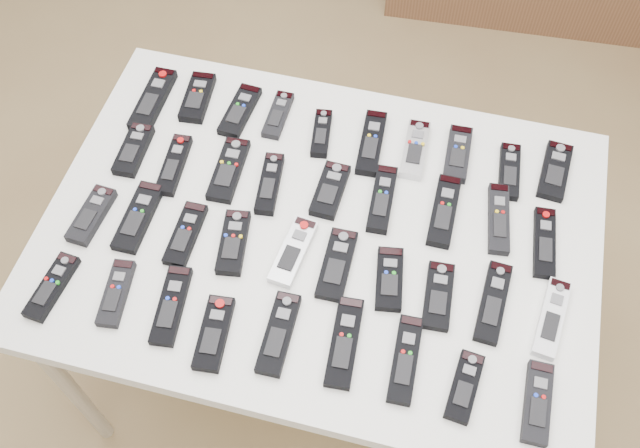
% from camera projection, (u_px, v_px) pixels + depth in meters
% --- Properties ---
extents(ground, '(4.00, 4.00, 0.00)m').
position_uv_depth(ground, '(331.00, 337.00, 2.31)').
color(ground, olive).
rests_on(ground, ground).
extents(table, '(1.25, 0.88, 0.78)m').
position_uv_depth(table, '(320.00, 242.00, 1.66)').
color(table, white).
rests_on(table, ground).
extents(remote_0, '(0.06, 0.20, 0.02)m').
position_uv_depth(remote_0, '(153.00, 100.00, 1.81)').
color(remote_0, black).
rests_on(remote_0, table).
extents(remote_1, '(0.07, 0.16, 0.02)m').
position_uv_depth(remote_1, '(198.00, 97.00, 1.81)').
color(remote_1, black).
rests_on(remote_1, table).
extents(remote_2, '(0.07, 0.17, 0.02)m').
position_uv_depth(remote_2, '(240.00, 111.00, 1.79)').
color(remote_2, black).
rests_on(remote_2, table).
extents(remote_3, '(0.04, 0.15, 0.02)m').
position_uv_depth(remote_3, '(278.00, 115.00, 1.78)').
color(remote_3, black).
rests_on(remote_3, table).
extents(remote_4, '(0.06, 0.14, 0.02)m').
position_uv_depth(remote_4, '(321.00, 133.00, 1.75)').
color(remote_4, black).
rests_on(remote_4, table).
extents(remote_5, '(0.06, 0.19, 0.02)m').
position_uv_depth(remote_5, '(371.00, 143.00, 1.73)').
color(remote_5, black).
rests_on(remote_5, table).
extents(remote_6, '(0.06, 0.17, 0.02)m').
position_uv_depth(remote_6, '(415.00, 150.00, 1.72)').
color(remote_6, '#B7B7BC').
rests_on(remote_6, table).
extents(remote_7, '(0.06, 0.16, 0.02)m').
position_uv_depth(remote_7, '(458.00, 154.00, 1.71)').
color(remote_7, black).
rests_on(remote_7, table).
extents(remote_8, '(0.06, 0.16, 0.02)m').
position_uv_depth(remote_8, '(509.00, 172.00, 1.69)').
color(remote_8, black).
rests_on(remote_8, table).
extents(remote_9, '(0.07, 0.17, 0.02)m').
position_uv_depth(remote_9, '(555.00, 171.00, 1.69)').
color(remote_9, black).
rests_on(remote_9, table).
extents(remote_10, '(0.06, 0.15, 0.02)m').
position_uv_depth(remote_10, '(134.00, 150.00, 1.72)').
color(remote_10, black).
rests_on(remote_10, table).
extents(remote_11, '(0.06, 0.17, 0.02)m').
position_uv_depth(remote_11, '(174.00, 165.00, 1.70)').
color(remote_11, black).
rests_on(remote_11, table).
extents(remote_12, '(0.07, 0.18, 0.02)m').
position_uv_depth(remote_12, '(229.00, 170.00, 1.69)').
color(remote_12, black).
rests_on(remote_12, table).
extents(remote_13, '(0.06, 0.17, 0.02)m').
position_uv_depth(remote_13, '(270.00, 184.00, 1.67)').
color(remote_13, black).
rests_on(remote_13, table).
extents(remote_14, '(0.07, 0.15, 0.02)m').
position_uv_depth(remote_14, '(330.00, 190.00, 1.66)').
color(remote_14, black).
rests_on(remote_14, table).
extents(remote_15, '(0.06, 0.18, 0.02)m').
position_uv_depth(remote_15, '(382.00, 199.00, 1.64)').
color(remote_15, black).
rests_on(remote_15, table).
extents(remote_16, '(0.05, 0.19, 0.02)m').
position_uv_depth(remote_16, '(444.00, 211.00, 1.62)').
color(remote_16, black).
rests_on(remote_16, table).
extents(remote_17, '(0.07, 0.19, 0.02)m').
position_uv_depth(remote_17, '(499.00, 219.00, 1.61)').
color(remote_17, black).
rests_on(remote_17, table).
extents(remote_18, '(0.06, 0.18, 0.02)m').
position_uv_depth(remote_18, '(544.00, 243.00, 1.58)').
color(remote_18, black).
rests_on(remote_18, table).
extents(remote_19, '(0.06, 0.15, 0.02)m').
position_uv_depth(remote_19, '(92.00, 215.00, 1.62)').
color(remote_19, black).
rests_on(remote_19, table).
extents(remote_20, '(0.06, 0.18, 0.02)m').
position_uv_depth(remote_20, '(138.00, 217.00, 1.62)').
color(remote_20, black).
rests_on(remote_20, table).
extents(remote_21, '(0.05, 0.16, 0.02)m').
position_uv_depth(remote_21, '(186.00, 234.00, 1.59)').
color(remote_21, black).
rests_on(remote_21, table).
extents(remote_22, '(0.08, 0.17, 0.02)m').
position_uv_depth(remote_22, '(233.00, 242.00, 1.58)').
color(remote_22, black).
rests_on(remote_22, table).
extents(remote_23, '(0.07, 0.18, 0.02)m').
position_uv_depth(remote_23, '(293.00, 252.00, 1.57)').
color(remote_23, '#B7B7BC').
rests_on(remote_23, table).
extents(remote_24, '(0.06, 0.17, 0.02)m').
position_uv_depth(remote_24, '(337.00, 264.00, 1.55)').
color(remote_24, black).
rests_on(remote_24, table).
extents(remote_25, '(0.08, 0.15, 0.02)m').
position_uv_depth(remote_25, '(389.00, 279.00, 1.53)').
color(remote_25, black).
rests_on(remote_25, table).
extents(remote_26, '(0.07, 0.16, 0.02)m').
position_uv_depth(remote_26, '(438.00, 296.00, 1.51)').
color(remote_26, black).
rests_on(remote_26, table).
extents(remote_27, '(0.06, 0.19, 0.02)m').
position_uv_depth(remote_27, '(493.00, 302.00, 1.50)').
color(remote_27, black).
rests_on(remote_27, table).
extents(remote_28, '(0.07, 0.19, 0.02)m').
position_uv_depth(remote_28, '(552.00, 318.00, 1.48)').
color(remote_28, silver).
rests_on(remote_28, table).
extents(remote_29, '(0.06, 0.16, 0.02)m').
position_uv_depth(remote_29, '(52.00, 287.00, 1.52)').
color(remote_29, black).
rests_on(remote_29, table).
extents(remote_30, '(0.07, 0.16, 0.02)m').
position_uv_depth(remote_30, '(116.00, 293.00, 1.51)').
color(remote_30, black).
rests_on(remote_30, table).
extents(remote_31, '(0.07, 0.19, 0.02)m').
position_uv_depth(remote_31, '(171.00, 305.00, 1.50)').
color(remote_31, black).
rests_on(remote_31, table).
extents(remote_32, '(0.07, 0.17, 0.02)m').
position_uv_depth(remote_32, '(214.00, 333.00, 1.46)').
color(remote_32, black).
rests_on(remote_32, table).
extents(remote_33, '(0.06, 0.18, 0.02)m').
position_uv_depth(remote_33, '(279.00, 333.00, 1.46)').
color(remote_33, black).
rests_on(remote_33, table).
extents(remote_34, '(0.07, 0.20, 0.02)m').
position_uv_depth(remote_34, '(344.00, 342.00, 1.45)').
color(remote_34, black).
rests_on(remote_34, table).
extents(remote_35, '(0.05, 0.19, 0.02)m').
position_uv_depth(remote_35, '(405.00, 359.00, 1.43)').
color(remote_35, black).
rests_on(remote_35, table).
extents(remote_36, '(0.06, 0.15, 0.02)m').
position_uv_depth(remote_36, '(464.00, 387.00, 1.40)').
color(remote_36, black).
rests_on(remote_36, table).
extents(remote_37, '(0.05, 0.16, 0.02)m').
position_uv_depth(remote_37, '(537.00, 403.00, 1.38)').
color(remote_37, black).
rests_on(remote_37, table).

